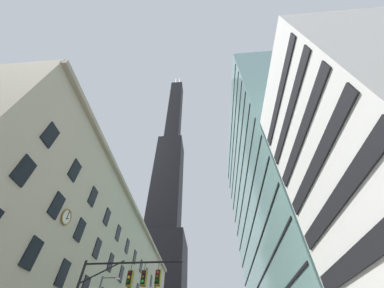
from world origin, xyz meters
name	(u,v)px	position (x,y,z in m)	size (l,w,h in m)	color
station_building	(87,284)	(-17.92, 26.68, 12.02)	(14.52, 65.37, 24.09)	#B2A88E
dark_skyscraper	(166,203)	(-20.45, 93.64, 68.89)	(24.05, 24.05, 225.28)	black
glass_office_midrise	(287,200)	(19.50, 26.20, 26.29)	(17.10, 41.22, 52.57)	gray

